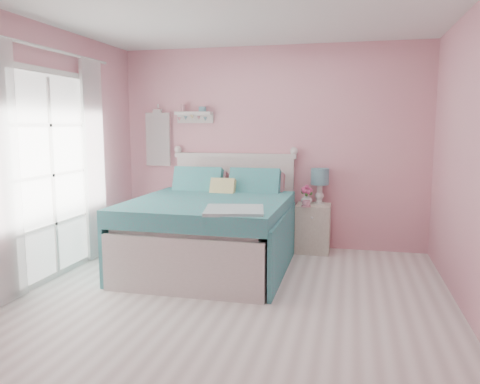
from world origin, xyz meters
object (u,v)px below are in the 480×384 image
at_px(bed, 213,230).
at_px(nightstand, 313,228).
at_px(table_lamp, 320,179).
at_px(vase, 307,199).
at_px(teacup, 306,203).

distance_m(bed, nightstand, 1.35).
xyz_separation_m(table_lamp, vase, (-0.15, -0.08, -0.24)).
distance_m(nightstand, teacup, 0.39).
relative_size(bed, teacup, 21.18).
height_order(nightstand, table_lamp, table_lamp).
relative_size(table_lamp, vase, 3.16).
xyz_separation_m(bed, vase, (0.98, 0.83, 0.27)).
height_order(table_lamp, vase, table_lamp).
height_order(bed, nightstand, bed).
bearing_deg(nightstand, teacup, -113.32).
bearing_deg(bed, vase, 41.18).
xyz_separation_m(nightstand, table_lamp, (0.07, 0.08, 0.61)).
height_order(nightstand, teacup, teacup).
distance_m(vase, teacup, 0.18).
distance_m(nightstand, table_lamp, 0.62).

